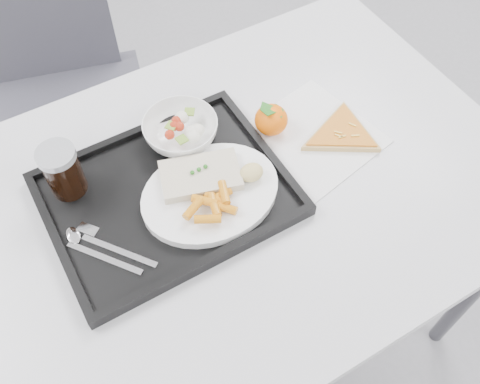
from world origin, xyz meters
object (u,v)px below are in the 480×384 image
salad_bowl (181,130)px  cola_glass (62,170)px  dinner_plate (210,193)px  tray (167,195)px  chair (59,76)px  table (223,211)px  tangerine (271,120)px  pizza_slice (342,133)px

salad_bowl → cola_glass: 0.24m
dinner_plate → cola_glass: size_ratio=2.50×
tray → chair: bearing=93.7°
salad_bowl → table: bearing=-86.0°
chair → tray: chair is taller
tangerine → tray: bearing=-170.5°
tray → salad_bowl: 0.14m
chair → tray: size_ratio=2.07×
salad_bowl → pizza_slice: bearing=-27.5°
tray → pizza_slice: (0.38, -0.04, 0.00)m
dinner_plate → chair: bearing=98.8°
pizza_slice → salad_bowl: bearing=152.5°
tangerine → pizza_slice: bearing=-36.2°
tray → salad_bowl: salad_bowl is taller
salad_bowl → tangerine: (0.18, -0.07, -0.00)m
tangerine → pizza_slice: size_ratio=0.43×
dinner_plate → pizza_slice: dinner_plate is taller
salad_bowl → cola_glass: size_ratio=1.41×
cola_glass → dinner_plate: bearing=-34.4°
table → tray: bearing=156.6°
table → tray: size_ratio=2.67×
cola_glass → tangerine: (0.42, -0.06, -0.04)m
dinner_plate → table: bearing=9.1°
chair → salad_bowl: (0.13, -0.57, 0.25)m
salad_bowl → pizza_slice: (0.30, -0.15, -0.03)m
dinner_plate → tray: bearing=146.1°
dinner_plate → salad_bowl: (0.02, 0.16, 0.01)m
tray → cola_glass: 0.20m
tray → tangerine: bearing=9.5°
table → cola_glass: (-0.25, 0.15, 0.14)m
pizza_slice → table: bearing=179.7°
tangerine → pizza_slice: 0.15m
table → tangerine: size_ratio=13.32×
tangerine → table: bearing=-152.3°
tray → pizza_slice: bearing=-6.6°
tray → dinner_plate: bearing=-33.9°
table → cola_glass: bearing=149.4°
tray → table: bearing=-23.4°
chair → pizza_slice: 0.87m
tangerine → dinner_plate: bearing=-154.8°
tray → cola_glass: bearing=145.4°
dinner_plate → tangerine: size_ratio=3.00×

